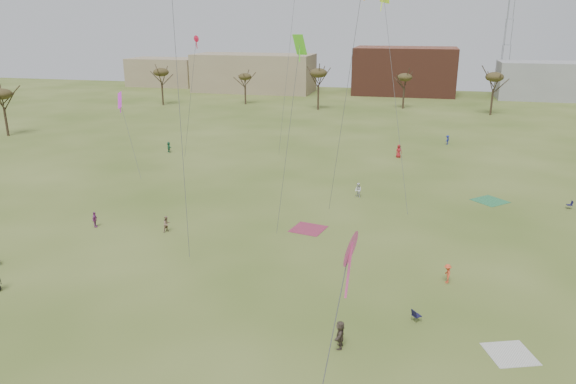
# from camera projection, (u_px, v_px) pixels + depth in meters

# --- Properties ---
(ground) EXTENTS (260.00, 260.00, 0.00)m
(ground) POSITION_uv_depth(u_px,v_px,m) (243.00, 330.00, 34.48)
(ground) COLOR #40561A
(ground) RESTS_ON ground
(spectator_fore_b) EXTENTS (0.87, 0.94, 1.55)m
(spectator_fore_b) POSITION_uv_depth(u_px,v_px,m) (167.00, 224.00, 50.16)
(spectator_fore_b) COLOR #977460
(spectator_fore_b) RESTS_ON ground
(spectator_fore_c) EXTENTS (0.59, 1.66, 1.77)m
(spectator_fore_c) POSITION_uv_depth(u_px,v_px,m) (340.00, 335.00, 32.35)
(spectator_fore_c) COLOR brown
(spectator_fore_c) RESTS_ON ground
(flyer_mid_b) EXTENTS (0.68, 1.03, 1.49)m
(flyer_mid_b) POSITION_uv_depth(u_px,v_px,m) (447.00, 274.00, 40.42)
(flyer_mid_b) COLOR #E54F2A
(flyer_mid_b) RESTS_ON ground
(spectator_mid_d) EXTENTS (0.50, 0.94, 1.52)m
(spectator_mid_d) POSITION_uv_depth(u_px,v_px,m) (95.00, 220.00, 51.31)
(spectator_mid_d) COLOR #A14395
(spectator_mid_d) RESTS_ON ground
(spectator_mid_e) EXTENTS (1.01, 0.99, 1.64)m
(spectator_mid_e) POSITION_uv_depth(u_px,v_px,m) (358.00, 190.00, 59.90)
(spectator_mid_e) COLOR white
(spectator_mid_e) RESTS_ON ground
(flyer_far_a) EXTENTS (1.28, 1.41, 1.56)m
(flyer_far_a) POSITION_uv_depth(u_px,v_px,m) (169.00, 147.00, 80.39)
(flyer_far_a) COLOR #226644
(flyer_far_a) RESTS_ON ground
(flyer_far_b) EXTENTS (1.09, 0.98, 1.88)m
(flyer_far_b) POSITION_uv_depth(u_px,v_px,m) (399.00, 151.00, 77.27)
(flyer_far_b) COLOR #B11E24
(flyer_far_b) RESTS_ON ground
(flyer_far_c) EXTENTS (0.91, 1.09, 1.47)m
(flyer_far_c) POSITION_uv_depth(u_px,v_px,m) (447.00, 140.00, 85.42)
(flyer_far_c) COLOR navy
(flyer_far_c) RESTS_ON ground
(blanket_cream) EXTENTS (3.32, 3.32, 0.03)m
(blanket_cream) POSITION_uv_depth(u_px,v_px,m) (510.00, 354.00, 31.95)
(blanket_cream) COLOR silver
(blanket_cream) RESTS_ON ground
(blanket_plum) EXTENTS (3.49, 3.49, 0.03)m
(blanket_plum) POSITION_uv_depth(u_px,v_px,m) (308.00, 229.00, 51.03)
(blanket_plum) COLOR #992F4C
(blanket_plum) RESTS_ON ground
(blanket_olive) EXTENTS (4.34, 4.34, 0.03)m
(blanket_olive) POSITION_uv_depth(u_px,v_px,m) (490.00, 201.00, 58.92)
(blanket_olive) COLOR #2F834E
(blanket_olive) RESTS_ON ground
(camp_chair_center) EXTENTS (0.74, 0.73, 0.87)m
(camp_chair_center) POSITION_uv_depth(u_px,v_px,m) (416.00, 318.00, 35.36)
(camp_chair_center) COLOR #141233
(camp_chair_center) RESTS_ON ground
(camp_chair_right) EXTENTS (0.59, 0.55, 0.87)m
(camp_chair_right) POSITION_uv_depth(u_px,v_px,m) (569.00, 206.00, 56.44)
(camp_chair_right) COLOR #18163C
(camp_chair_right) RESTS_ON ground
(kites_aloft) EXTENTS (66.06, 60.60, 27.21)m
(kites_aloft) POSITION_uv_depth(u_px,v_px,m) (305.00, 3.00, 50.76)
(kites_aloft) COLOR red
(kites_aloft) RESTS_ON ground
(tree_line) EXTENTS (117.44, 49.32, 8.91)m
(tree_line) POSITION_uv_depth(u_px,v_px,m) (356.00, 82.00, 106.16)
(tree_line) COLOR #3A2B1E
(tree_line) RESTS_ON ground
(building_tan) EXTENTS (32.00, 14.00, 10.00)m
(building_tan) POSITION_uv_depth(u_px,v_px,m) (254.00, 73.00, 147.33)
(building_tan) COLOR #937F60
(building_tan) RESTS_ON ground
(building_brick) EXTENTS (26.00, 16.00, 12.00)m
(building_brick) POSITION_uv_depth(u_px,v_px,m) (405.00, 71.00, 142.51)
(building_brick) COLOR brown
(building_brick) RESTS_ON ground
(building_grey) EXTENTS (24.00, 12.00, 9.00)m
(building_grey) POSITION_uv_depth(u_px,v_px,m) (549.00, 81.00, 133.11)
(building_grey) COLOR gray
(building_grey) RESTS_ON ground
(building_tan_west) EXTENTS (20.00, 12.00, 8.00)m
(building_tan_west) POSITION_uv_depth(u_px,v_px,m) (165.00, 72.00, 160.96)
(building_tan_west) COLOR #937F60
(building_tan_west) RESTS_ON ground
(radio_tower) EXTENTS (1.51, 1.72, 41.00)m
(radio_tower) POSITION_uv_depth(u_px,v_px,m) (509.00, 18.00, 137.40)
(radio_tower) COLOR #9EA3A8
(radio_tower) RESTS_ON ground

